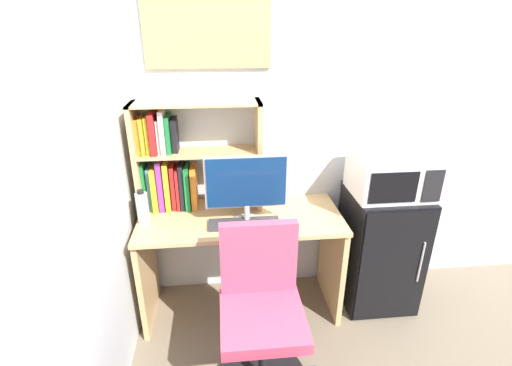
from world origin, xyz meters
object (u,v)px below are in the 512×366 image
Objects in this scene: mini_fridge at (380,248)px; desk_fan at (398,137)px; water_bottle at (143,208)px; microwave at (391,175)px; computer_mouse at (289,221)px; desk_chair at (261,320)px; wall_corkboard at (207,26)px; keyboard at (244,224)px; monitor at (246,185)px; hutch_bookshelf at (179,160)px.

mini_fridge is 3.77× the size of desk_fan.
water_bottle is 1.64m from microwave.
desk_fan is (0.71, 0.13, 0.49)m from computer_mouse.
computer_mouse is at bearing -169.02° from microwave.
wall_corkboard is (-0.24, 0.86, 1.51)m from desk_chair.
keyboard is at bearing 178.29° from computer_mouse.
water_bottle is at bearing -178.75° from mini_fridge.
keyboard is 1.94× the size of water_bottle.
microwave is (0.97, 0.08, -0.01)m from monitor.
hutch_bookshelf is 1.13m from desk_chair.
mini_fridge is 0.92× the size of desk_chair.
hutch_bookshelf is 0.51m from monitor.
monitor reaches higher than microwave.
monitor is at bearing -175.10° from microwave.
microwave is at bearing 7.38° from keyboard.
microwave is 0.66× the size of wall_corkboard.
monitor is at bearing -30.53° from hutch_bookshelf.
water_bottle is at bearing 173.89° from computer_mouse.
hutch_bookshelf is at bearing 173.08° from microwave.
hutch_bookshelf is 1.06× the size of wall_corkboard.
mini_fridge is at bearing 1.25° from water_bottle.
keyboard is 1.03m from microwave.
mini_fridge is at bearing 32.15° from desk_chair.
water_bottle is (-0.23, -0.21, -0.24)m from hutch_bookshelf.
computer_mouse is 0.10× the size of mini_fridge.
monitor is 0.99m from wall_corkboard.
computer_mouse is 0.37× the size of water_bottle.
mini_fridge is at bearing -12.87° from wall_corkboard.
hutch_bookshelf is 0.85m from wall_corkboard.
keyboard is at bearing -172.79° from mini_fridge.
microwave is at bearing 89.90° from mini_fridge.
microwave reaches higher than computer_mouse.
wall_corkboard is (-1.17, 0.27, 0.91)m from microwave.
hutch_bookshelf is 0.93× the size of mini_fridge.
monitor is 1.01m from desk_fan.
microwave is (0.71, 0.14, 0.23)m from computer_mouse.
microwave is at bearing 4.90° from monitor.
wall_corkboard is at bearing 114.59° from keyboard.
desk_chair is (-0.23, -0.45, -0.36)m from computer_mouse.
water_bottle is at bearing -178.83° from desk_fan.
wall_corkboard reaches higher than mini_fridge.
desk_chair is 1.75m from wall_corkboard.
microwave is (0.99, 0.13, 0.24)m from keyboard.
keyboard is at bearing -65.41° from wall_corkboard.
desk_chair is 1.24× the size of wall_corkboard.
water_bottle is (-0.92, 0.10, 0.09)m from computer_mouse.
keyboard is (-0.02, -0.05, -0.25)m from monitor.
mini_fridge is (0.97, 0.08, -0.58)m from monitor.
desk_chair is at bearing -147.72° from microwave.
water_bottle is 0.30× the size of wall_corkboard.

